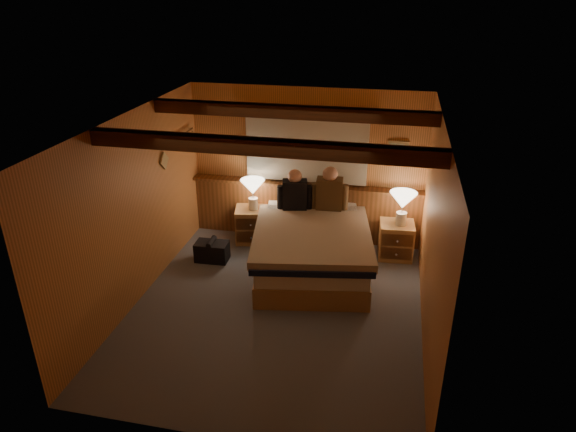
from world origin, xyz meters
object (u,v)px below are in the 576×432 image
(nightstand_left, at_px, (252,225))
(nightstand_right, at_px, (396,240))
(bed, at_px, (312,250))
(person_right, at_px, (329,192))
(duffel_bag, at_px, (212,251))
(lamp_right, at_px, (403,202))
(person_left, at_px, (295,193))
(lamp_left, at_px, (253,189))

(nightstand_left, relative_size, nightstand_right, 1.07)
(nightstand_left, bearing_deg, nightstand_right, -13.85)
(nightstand_right, bearing_deg, bed, -152.87)
(person_right, bearing_deg, bed, -103.78)
(duffel_bag, bearing_deg, nightstand_right, 12.07)
(duffel_bag, bearing_deg, bed, -3.29)
(nightstand_left, height_order, duffel_bag, nightstand_left)
(lamp_right, relative_size, person_left, 0.80)
(bed, relative_size, duffel_bag, 4.60)
(lamp_left, distance_m, lamp_right, 2.26)
(lamp_right, height_order, duffel_bag, lamp_right)
(bed, bearing_deg, person_right, 70.32)
(nightstand_left, relative_size, lamp_right, 1.14)
(lamp_left, xyz_separation_m, lamp_right, (2.25, -0.09, 0.01))
(person_right, bearing_deg, person_left, -172.41)
(lamp_left, bearing_deg, nightstand_right, -1.74)
(lamp_left, height_order, person_right, person_right)
(nightstand_left, distance_m, lamp_left, 0.62)
(person_left, bearing_deg, duffel_bag, -163.72)
(nightstand_right, relative_size, lamp_right, 1.07)
(lamp_right, height_order, person_left, person_left)
(nightstand_left, xyz_separation_m, lamp_left, (0.03, -0.01, 0.62))
(lamp_left, relative_size, duffel_bag, 1.00)
(person_left, height_order, duffel_bag, person_left)
(person_left, bearing_deg, lamp_right, -9.76)
(nightstand_left, xyz_separation_m, person_left, (0.72, -0.15, 0.67))
(person_left, distance_m, person_right, 0.51)
(nightstand_left, xyz_separation_m, nightstand_right, (2.25, -0.07, -0.00))
(bed, xyz_separation_m, nightstand_left, (-1.09, 0.78, -0.08))
(bed, height_order, nightstand_left, bed)
(lamp_left, relative_size, person_left, 0.76)
(bed, distance_m, duffel_bag, 1.51)
(lamp_right, height_order, person_right, person_right)
(bed, xyz_separation_m, duffel_bag, (-1.50, 0.03, -0.21))
(lamp_right, bearing_deg, nightstand_right, 151.64)
(lamp_left, bearing_deg, lamp_right, -2.30)
(lamp_right, distance_m, person_left, 1.57)
(duffel_bag, bearing_deg, lamp_left, 56.98)
(bed, distance_m, lamp_left, 1.41)
(bed, xyz_separation_m, lamp_right, (1.20, 0.68, 0.54))
(bed, bearing_deg, duffel_bag, 169.39)
(nightstand_left, relative_size, person_right, 0.85)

